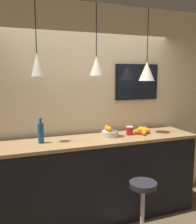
% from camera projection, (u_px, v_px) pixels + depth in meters
% --- Properties ---
extents(back_wall, '(8.00, 0.06, 2.90)m').
position_uv_depth(back_wall, '(88.00, 108.00, 3.58)').
color(back_wall, beige).
rests_on(back_wall, ground_plane).
extents(service_counter, '(2.73, 0.60, 1.10)m').
position_uv_depth(service_counter, '(98.00, 179.00, 3.33)').
color(service_counter, black).
rests_on(service_counter, ground_plane).
extents(bar_stool, '(0.45, 0.45, 0.72)m').
position_uv_depth(bar_stool, '(142.00, 207.00, 2.88)').
color(bar_stool, '#B7B7BC').
rests_on(bar_stool, ground_plane).
extents(fruit_bowl, '(0.22, 0.22, 0.16)m').
position_uv_depth(fruit_bowl, '(110.00, 132.00, 3.34)').
color(fruit_bowl, beige).
rests_on(fruit_bowl, service_counter).
extents(orange_pile, '(0.25, 0.30, 0.09)m').
position_uv_depth(orange_pile, '(143.00, 130.00, 3.54)').
color(orange_pile, orange).
rests_on(orange_pile, service_counter).
extents(juice_bottle, '(0.07, 0.07, 0.31)m').
position_uv_depth(juice_bottle, '(41.00, 133.00, 3.02)').
color(juice_bottle, navy).
rests_on(juice_bottle, service_counter).
extents(spread_jar, '(0.10, 0.10, 0.12)m').
position_uv_depth(spread_jar, '(130.00, 131.00, 3.44)').
color(spread_jar, red).
rests_on(spread_jar, service_counter).
extents(pendant_lamp_left, '(0.14, 0.14, 0.89)m').
position_uv_depth(pendant_lamp_left, '(37.00, 65.00, 2.90)').
color(pendant_lamp_left, black).
extents(pendant_lamp_middle, '(0.17, 0.17, 0.89)m').
position_uv_depth(pendant_lamp_middle, '(96.00, 66.00, 3.16)').
color(pendant_lamp_middle, black).
extents(pendant_lamp_right, '(0.22, 0.22, 0.96)m').
position_uv_depth(pendant_lamp_right, '(147.00, 71.00, 3.43)').
color(pendant_lamp_right, black).
extents(mounted_tv, '(0.69, 0.04, 0.53)m').
position_uv_depth(mounted_tv, '(137.00, 82.00, 3.73)').
color(mounted_tv, black).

